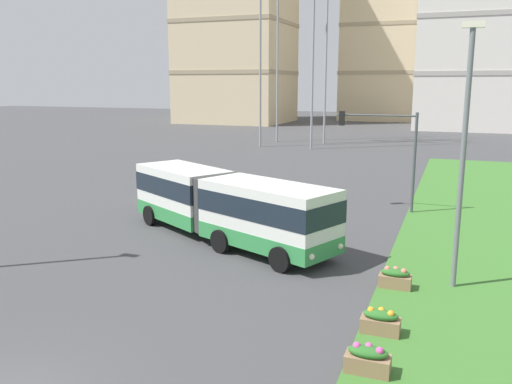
{
  "coord_description": "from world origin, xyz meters",
  "views": [
    {
      "loc": [
        9.26,
        -7.73,
        7.03
      ],
      "look_at": [
        0.86,
        14.41,
        2.2
      ],
      "focal_mm": 37.15,
      "sensor_mm": 36.0,
      "label": 1
    }
  ],
  "objects_px": {
    "flower_planter_1": "(368,359)",
    "car_white_van": "(179,191)",
    "flower_planter_2": "(380,321)",
    "apartment_tower_west": "(236,1)",
    "articulated_bus": "(225,205)",
    "flower_planter_3": "(395,278)",
    "apartment_tower_westcentre": "(388,30)",
    "traffic_light_far_right": "(387,142)",
    "streetlight_median": "(464,148)"
  },
  "relations": [
    {
      "from": "flower_planter_2",
      "to": "traffic_light_far_right",
      "type": "bearing_deg",
      "value": 97.14
    },
    {
      "from": "flower_planter_1",
      "to": "car_white_van",
      "type": "bearing_deg",
      "value": 131.88
    },
    {
      "from": "flower_planter_2",
      "to": "apartment_tower_west",
      "type": "relative_size",
      "value": 0.03
    },
    {
      "from": "flower_planter_3",
      "to": "apartment_tower_west",
      "type": "distance_m",
      "value": 86.92
    },
    {
      "from": "apartment_tower_westcentre",
      "to": "flower_planter_1",
      "type": "bearing_deg",
      "value": -82.79
    },
    {
      "from": "articulated_bus",
      "to": "flower_planter_3",
      "type": "xyz_separation_m",
      "value": [
        7.99,
        -3.4,
        -1.23
      ]
    },
    {
      "from": "streetlight_median",
      "to": "flower_planter_1",
      "type": "bearing_deg",
      "value": -105.68
    },
    {
      "from": "traffic_light_far_right",
      "to": "flower_planter_2",
      "type": "bearing_deg",
      "value": -82.86
    },
    {
      "from": "flower_planter_2",
      "to": "apartment_tower_west",
      "type": "xyz_separation_m",
      "value": [
        -37.61,
        79.02,
        21.54
      ]
    },
    {
      "from": "flower_planter_3",
      "to": "apartment_tower_westcentre",
      "type": "xyz_separation_m",
      "value": [
        -12.78,
        95.15,
        17.32
      ]
    },
    {
      "from": "flower_planter_1",
      "to": "flower_planter_3",
      "type": "xyz_separation_m",
      "value": [
        0.0,
        5.93,
        0.0
      ]
    },
    {
      "from": "articulated_bus",
      "to": "car_white_van",
      "type": "bearing_deg",
      "value": 133.81
    },
    {
      "from": "streetlight_median",
      "to": "apartment_tower_westcentre",
      "type": "height_order",
      "value": "apartment_tower_westcentre"
    },
    {
      "from": "flower_planter_2",
      "to": "apartment_tower_west",
      "type": "height_order",
      "value": "apartment_tower_west"
    },
    {
      "from": "apartment_tower_westcentre",
      "to": "flower_planter_2",
      "type": "bearing_deg",
      "value": -82.63
    },
    {
      "from": "articulated_bus",
      "to": "apartment_tower_westcentre",
      "type": "xyz_separation_m",
      "value": [
        -4.79,
        91.75,
        16.09
      ]
    },
    {
      "from": "apartment_tower_westcentre",
      "to": "apartment_tower_west",
      "type": "bearing_deg",
      "value": -141.42
    },
    {
      "from": "articulated_bus",
      "to": "car_white_van",
      "type": "distance_m",
      "value": 8.23
    },
    {
      "from": "car_white_van",
      "to": "apartment_tower_westcentre",
      "type": "bearing_deg",
      "value": 89.42
    },
    {
      "from": "car_white_van",
      "to": "articulated_bus",
      "type": "bearing_deg",
      "value": -46.19
    },
    {
      "from": "articulated_bus",
      "to": "apartment_tower_west",
      "type": "bearing_deg",
      "value": 112.38
    },
    {
      "from": "flower_planter_1",
      "to": "flower_planter_3",
      "type": "relative_size",
      "value": 1.0
    },
    {
      "from": "flower_planter_1",
      "to": "streetlight_median",
      "type": "height_order",
      "value": "streetlight_median"
    },
    {
      "from": "flower_planter_1",
      "to": "flower_planter_3",
      "type": "distance_m",
      "value": 5.93
    },
    {
      "from": "car_white_van",
      "to": "traffic_light_far_right",
      "type": "xyz_separation_m",
      "value": [
        11.72,
        2.42,
        3.14
      ]
    },
    {
      "from": "flower_planter_2",
      "to": "flower_planter_3",
      "type": "bearing_deg",
      "value": 90.0
    },
    {
      "from": "flower_planter_2",
      "to": "streetlight_median",
      "type": "bearing_deg",
      "value": 67.18
    },
    {
      "from": "car_white_van",
      "to": "streetlight_median",
      "type": "bearing_deg",
      "value": -28.54
    },
    {
      "from": "car_white_van",
      "to": "streetlight_median",
      "type": "relative_size",
      "value": 0.5
    },
    {
      "from": "car_white_van",
      "to": "apartment_tower_westcentre",
      "type": "relative_size",
      "value": 0.13
    },
    {
      "from": "flower_planter_3",
      "to": "traffic_light_far_right",
      "type": "height_order",
      "value": "traffic_light_far_right"
    },
    {
      "from": "traffic_light_far_right",
      "to": "apartment_tower_west",
      "type": "bearing_deg",
      "value": 119.28
    },
    {
      "from": "articulated_bus",
      "to": "traffic_light_far_right",
      "type": "height_order",
      "value": "traffic_light_far_right"
    },
    {
      "from": "flower_planter_3",
      "to": "apartment_tower_west",
      "type": "xyz_separation_m",
      "value": [
        -37.61,
        75.34,
        21.54
      ]
    },
    {
      "from": "articulated_bus",
      "to": "streetlight_median",
      "type": "distance_m",
      "value": 10.73
    },
    {
      "from": "traffic_light_far_right",
      "to": "flower_planter_3",
      "type": "bearing_deg",
      "value": -80.65
    },
    {
      "from": "traffic_light_far_right",
      "to": "apartment_tower_west",
      "type": "relative_size",
      "value": 0.13
    },
    {
      "from": "flower_planter_2",
      "to": "traffic_light_far_right",
      "type": "relative_size",
      "value": 0.2
    },
    {
      "from": "articulated_bus",
      "to": "car_white_van",
      "type": "xyz_separation_m",
      "value": [
        -5.66,
        5.9,
        -0.9
      ]
    },
    {
      "from": "flower_planter_2",
      "to": "streetlight_median",
      "type": "height_order",
      "value": "streetlight_median"
    },
    {
      "from": "flower_planter_1",
      "to": "traffic_light_far_right",
      "type": "relative_size",
      "value": 0.2
    },
    {
      "from": "flower_planter_1",
      "to": "streetlight_median",
      "type": "distance_m",
      "value": 8.35
    },
    {
      "from": "flower_planter_1",
      "to": "streetlight_median",
      "type": "xyz_separation_m",
      "value": [
        1.9,
        6.77,
        4.51
      ]
    },
    {
      "from": "car_white_van",
      "to": "flower_planter_1",
      "type": "distance_m",
      "value": 20.45
    },
    {
      "from": "flower_planter_1",
      "to": "apartment_tower_west",
      "type": "relative_size",
      "value": 0.03
    },
    {
      "from": "articulated_bus",
      "to": "traffic_light_far_right",
      "type": "xyz_separation_m",
      "value": [
        6.06,
        8.32,
        2.24
      ]
    },
    {
      "from": "apartment_tower_west",
      "to": "apartment_tower_westcentre",
      "type": "height_order",
      "value": "apartment_tower_west"
    },
    {
      "from": "flower_planter_3",
      "to": "apartment_tower_west",
      "type": "relative_size",
      "value": 0.03
    },
    {
      "from": "apartment_tower_west",
      "to": "apartment_tower_westcentre",
      "type": "bearing_deg",
      "value": 38.58
    },
    {
      "from": "apartment_tower_westcentre",
      "to": "car_white_van",
      "type": "bearing_deg",
      "value": -90.58
    }
  ]
}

